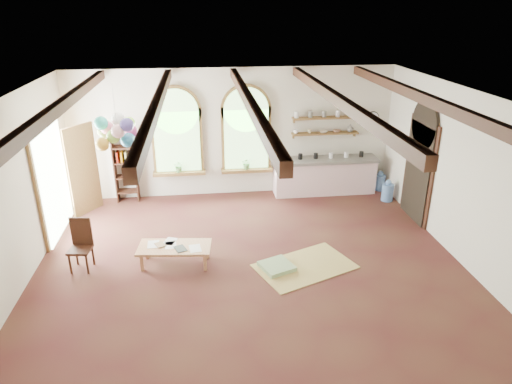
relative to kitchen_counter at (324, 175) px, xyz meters
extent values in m
plane|color=#4E2D20|center=(-2.30, -3.20, -0.48)|extent=(8.00, 8.00, 0.00)
cube|color=brown|center=(-3.70, 0.24, 0.97)|extent=(1.24, 0.08, 1.64)
cylinder|color=brown|center=(-3.70, 0.24, 1.72)|extent=(1.24, 0.08, 1.24)
cube|color=#86BE72|center=(-3.70, 0.20, 0.97)|extent=(1.10, 0.04, 1.50)
cube|color=brown|center=(-3.70, 0.15, 0.18)|extent=(1.30, 0.28, 0.08)
cube|color=brown|center=(-2.00, 0.24, 0.97)|extent=(1.24, 0.08, 1.64)
cylinder|color=brown|center=(-2.00, 0.24, 1.72)|extent=(1.24, 0.08, 1.24)
cube|color=#86BE72|center=(-2.00, 0.20, 0.97)|extent=(1.10, 0.04, 1.50)
cube|color=brown|center=(-2.00, 0.15, 0.18)|extent=(1.30, 0.28, 0.08)
cube|color=brown|center=(-6.25, -1.40, 0.67)|extent=(0.10, 1.90, 2.50)
cube|color=black|center=(1.65, -1.70, 0.62)|extent=(0.10, 1.30, 2.40)
cube|color=silver|center=(0.00, 0.00, -0.05)|extent=(2.60, 0.55, 0.86)
cube|color=slate|center=(0.00, 0.00, 0.42)|extent=(2.68, 0.62, 0.08)
cube|color=brown|center=(0.00, 0.18, 1.07)|extent=(1.70, 0.24, 0.04)
cube|color=brown|center=(0.00, 0.18, 1.47)|extent=(1.70, 0.24, 0.04)
cylinder|color=black|center=(1.25, 0.25, 1.42)|extent=(0.32, 0.04, 0.32)
cube|color=#371B11|center=(-5.25, 0.12, 0.42)|extent=(0.03, 0.32, 1.80)
cube|color=#371B11|center=(-4.75, 0.12, 0.42)|extent=(0.03, 0.32, 1.80)
cube|color=tan|center=(-3.71, -3.11, -0.11)|extent=(1.42, 0.77, 0.05)
cube|color=tan|center=(-4.31, -3.26, -0.30)|extent=(0.06, 0.06, 0.34)
cube|color=tan|center=(-3.15, -3.39, -0.30)|extent=(0.06, 0.06, 0.34)
cube|color=tan|center=(-4.27, -2.82, -0.30)|extent=(0.06, 0.06, 0.34)
cube|color=tan|center=(-3.11, -2.95, -0.30)|extent=(0.06, 0.06, 0.34)
cube|color=#371B11|center=(-5.43, -3.06, -0.07)|extent=(0.44, 0.44, 0.05)
cube|color=#371B11|center=(-5.40, -2.89, 0.22)|extent=(0.39, 0.09, 0.57)
cube|color=tan|center=(-1.28, -3.50, -0.47)|extent=(2.06, 1.69, 0.02)
cube|color=gray|center=(-1.83, -3.51, -0.43)|extent=(0.71, 0.71, 0.10)
cylinder|color=#5880BE|center=(1.45, -0.70, -0.26)|extent=(0.29, 0.29, 0.43)
sphere|color=#5880BE|center=(1.45, -0.70, 0.00)|extent=(0.15, 0.15, 0.15)
cylinder|color=#5880BE|center=(1.52, 0.00, -0.27)|extent=(0.27, 0.27, 0.41)
sphere|color=#5880BE|center=(1.52, 0.00, -0.02)|extent=(0.15, 0.15, 0.15)
cylinder|color=silver|center=(-4.70, -2.00, 2.30)|extent=(0.01, 0.01, 0.85)
sphere|color=teal|center=(-4.51, -1.98, 1.69)|extent=(0.26, 0.26, 0.26)
sphere|color=#C64290|center=(-4.47, -1.85, 1.81)|extent=(0.26, 0.26, 0.26)
sphere|color=#8FFF35|center=(-4.52, -1.68, 1.93)|extent=(0.26, 0.26, 0.26)
sphere|color=white|center=(-4.70, -1.81, 2.05)|extent=(0.26, 0.26, 0.26)
sphere|color=#FF283C|center=(-4.82, -1.75, 1.69)|extent=(0.26, 0.26, 0.26)
sphere|color=#8AAA49|center=(-4.99, -1.78, 1.81)|extent=(0.26, 0.26, 0.26)
sphere|color=pink|center=(-4.89, -1.97, 1.93)|extent=(0.26, 0.26, 0.26)
sphere|color=#31D3C1|center=(-4.96, -2.09, 2.05)|extent=(0.26, 0.26, 0.26)
sphere|color=gold|center=(-4.95, -2.26, 1.69)|extent=(0.26, 0.26, 0.26)
sphere|color=#8FD34A|center=(-4.75, -2.18, 1.81)|extent=(0.26, 0.26, 0.26)
sphere|color=#FCBAC4|center=(-4.64, -2.27, 1.93)|extent=(0.26, 0.26, 0.26)
sphere|color=#50449F|center=(-4.47, -2.28, 2.05)|extent=(0.26, 0.26, 0.26)
sphere|color=teal|center=(-4.52, -2.07, 1.69)|extent=(0.26, 0.26, 0.26)
imported|color=olive|center=(-4.05, -3.07, -0.08)|extent=(0.24, 0.27, 0.02)
cube|color=black|center=(-3.60, -3.22, -0.08)|extent=(0.27, 0.32, 0.01)
imported|color=#598C4C|center=(-3.70, 0.12, 0.37)|extent=(0.27, 0.23, 0.30)
imported|color=#598C4C|center=(-2.00, 0.12, 0.37)|extent=(0.27, 0.23, 0.30)
imported|color=white|center=(-0.75, 0.18, 1.14)|extent=(0.12, 0.10, 0.10)
imported|color=beige|center=(-0.40, 0.18, 1.14)|extent=(0.10, 0.10, 0.09)
imported|color=beige|center=(-0.05, 0.18, 1.12)|extent=(0.22, 0.22, 0.05)
imported|color=#8C664C|center=(0.30, 0.18, 1.12)|extent=(0.20, 0.20, 0.06)
imported|color=slate|center=(0.65, 0.18, 1.19)|extent=(0.18, 0.18, 0.19)
camera|label=1|loc=(-3.11, -10.73, 4.15)|focal=32.00mm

